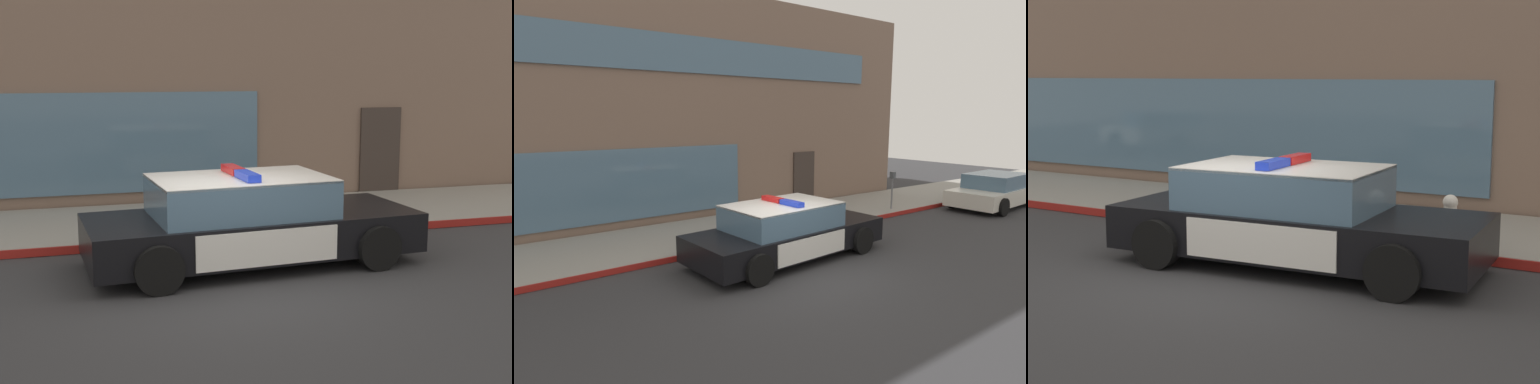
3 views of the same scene
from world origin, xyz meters
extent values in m
plane|color=#303033|center=(0.00, 0.00, 0.00)|extent=(48.00, 48.00, 0.00)
cube|color=gray|center=(0.00, 3.81, 0.07)|extent=(48.00, 3.22, 0.15)
cube|color=maroon|center=(0.00, 2.19, 0.08)|extent=(28.80, 0.04, 0.14)
cube|color=#7A6051|center=(-2.48, 11.28, 3.68)|extent=(24.95, 11.63, 7.35)
cube|color=#382D28|center=(5.01, 5.44, 1.05)|extent=(1.00, 0.08, 2.10)
cube|color=black|center=(0.63, 0.86, 0.50)|extent=(5.17, 2.23, 0.60)
cube|color=silver|center=(2.24, 0.98, 0.67)|extent=(1.84, 1.96, 0.05)
cube|color=silver|center=(-1.13, 0.74, 0.67)|extent=(1.54, 1.94, 0.05)
cube|color=silver|center=(0.47, 1.80, 0.50)|extent=(2.12, 0.18, 0.51)
cube|color=silver|center=(0.60, -0.10, 0.50)|extent=(2.12, 0.18, 0.51)
cube|color=yellow|center=(0.47, 1.82, 0.50)|extent=(0.22, 0.03, 0.26)
cube|color=slate|center=(0.43, 0.85, 1.07)|extent=(2.74, 1.87, 0.60)
cube|color=silver|center=(0.43, 0.85, 1.36)|extent=(2.74, 1.87, 0.04)
cube|color=red|center=(0.41, 1.19, 1.44)|extent=(0.24, 0.65, 0.11)
cube|color=blue|center=(0.46, 0.51, 1.44)|extent=(0.24, 0.65, 0.11)
cylinder|color=black|center=(2.23, 1.92, 0.34)|extent=(0.69, 0.27, 0.68)
cylinder|color=black|center=(2.36, 0.04, 0.34)|extent=(0.69, 0.27, 0.68)
cylinder|color=black|center=(-1.09, 1.68, 0.34)|extent=(0.69, 0.27, 0.68)
cylinder|color=black|center=(-0.96, -0.19, 0.34)|extent=(0.69, 0.27, 0.68)
cylinder|color=silver|center=(2.19, 2.63, 0.20)|extent=(0.28, 0.28, 0.10)
cylinder|color=silver|center=(2.19, 2.63, 0.47)|extent=(0.19, 0.19, 0.45)
sphere|color=silver|center=(2.19, 2.63, 0.77)|extent=(0.22, 0.22, 0.22)
cylinder|color=gray|center=(2.19, 2.63, 0.84)|extent=(0.06, 0.06, 0.05)
cylinder|color=gray|center=(2.19, 2.49, 0.50)|extent=(0.09, 0.10, 0.09)
cylinder|color=gray|center=(2.19, 2.78, 0.50)|extent=(0.09, 0.10, 0.09)
cylinder|color=gray|center=(2.34, 2.63, 0.46)|extent=(0.10, 0.12, 0.12)
camera|label=1|loc=(-2.11, -8.90, 2.98)|focal=47.59mm
camera|label=2|loc=(-5.71, -7.13, 3.41)|focal=30.35mm
camera|label=3|loc=(5.53, -7.91, 2.62)|focal=52.89mm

